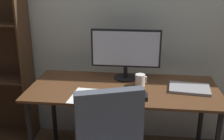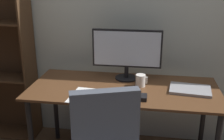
{
  "view_description": "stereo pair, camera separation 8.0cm",
  "coord_description": "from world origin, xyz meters",
  "px_view_note": "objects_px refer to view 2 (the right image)",
  "views": [
    {
      "loc": [
        0.14,
        -2.09,
        1.62
      ],
      "look_at": [
        -0.09,
        -0.04,
        0.9
      ],
      "focal_mm": 43.89,
      "sensor_mm": 36.0,
      "label": 1
    },
    {
      "loc": [
        0.22,
        -2.08,
        1.62
      ],
      "look_at": [
        -0.09,
        -0.04,
        0.9
      ],
      "focal_mm": 43.89,
      "sensor_mm": 36.0,
      "label": 2
    }
  ],
  "objects_px": {
    "mouse": "(143,97)",
    "coffee_mug": "(141,80)",
    "desk": "(124,97)",
    "keyboard": "(117,96)",
    "laptop": "(190,90)",
    "monitor": "(127,51)"
  },
  "relations": [
    {
      "from": "desk",
      "to": "laptop",
      "type": "height_order",
      "value": "laptop"
    },
    {
      "from": "desk",
      "to": "coffee_mug",
      "type": "height_order",
      "value": "coffee_mug"
    },
    {
      "from": "monitor",
      "to": "coffee_mug",
      "type": "relative_size",
      "value": 6.04
    },
    {
      "from": "coffee_mug",
      "to": "laptop",
      "type": "height_order",
      "value": "coffee_mug"
    },
    {
      "from": "mouse",
      "to": "laptop",
      "type": "bearing_deg",
      "value": 30.94
    },
    {
      "from": "monitor",
      "to": "laptop",
      "type": "distance_m",
      "value": 0.62
    },
    {
      "from": "monitor",
      "to": "keyboard",
      "type": "height_order",
      "value": "monitor"
    },
    {
      "from": "monitor",
      "to": "keyboard",
      "type": "distance_m",
      "value": 0.47
    },
    {
      "from": "coffee_mug",
      "to": "laptop",
      "type": "relative_size",
      "value": 0.31
    },
    {
      "from": "desk",
      "to": "monitor",
      "type": "xyz_separation_m",
      "value": [
        0.0,
        0.21,
        0.34
      ]
    },
    {
      "from": "mouse",
      "to": "desk",
      "type": "bearing_deg",
      "value": 129.31
    },
    {
      "from": "mouse",
      "to": "coffee_mug",
      "type": "height_order",
      "value": "coffee_mug"
    },
    {
      "from": "mouse",
      "to": "coffee_mug",
      "type": "relative_size",
      "value": 0.96
    },
    {
      "from": "desk",
      "to": "coffee_mug",
      "type": "xyz_separation_m",
      "value": [
        0.13,
        0.05,
        0.14
      ]
    },
    {
      "from": "keyboard",
      "to": "laptop",
      "type": "xyz_separation_m",
      "value": [
        0.56,
        0.21,
        0.0
      ]
    },
    {
      "from": "monitor",
      "to": "mouse",
      "type": "distance_m",
      "value": 0.51
    },
    {
      "from": "mouse",
      "to": "monitor",
      "type": "bearing_deg",
      "value": 112.28
    },
    {
      "from": "desk",
      "to": "monitor",
      "type": "distance_m",
      "value": 0.4
    },
    {
      "from": "laptop",
      "to": "keyboard",
      "type": "bearing_deg",
      "value": -153.38
    },
    {
      "from": "laptop",
      "to": "mouse",
      "type": "bearing_deg",
      "value": -142.66
    },
    {
      "from": "keyboard",
      "to": "desk",
      "type": "bearing_deg",
      "value": 83.06
    },
    {
      "from": "desk",
      "to": "mouse",
      "type": "xyz_separation_m",
      "value": [
        0.17,
        -0.21,
        0.1
      ]
    }
  ]
}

